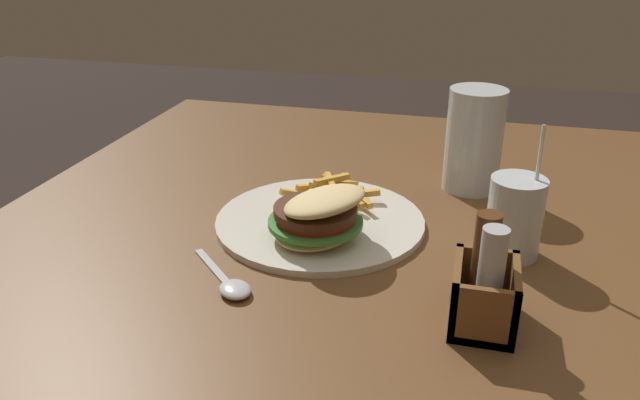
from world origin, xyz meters
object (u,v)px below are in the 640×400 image
(beer_glass, at_px, (474,142))
(condiment_caddy, at_px, (485,289))
(meal_plate_near, at_px, (320,216))
(juice_glass, at_px, (514,219))
(spoon, at_px, (232,286))

(beer_glass, height_order, condiment_caddy, beer_glass)
(beer_glass, distance_m, condiment_caddy, 0.39)
(meal_plate_near, bearing_deg, condiment_caddy, 53.73)
(beer_glass, relative_size, juice_glass, 0.94)
(meal_plate_near, bearing_deg, spoon, -20.13)
(juice_glass, xyz_separation_m, spoon, (0.18, -0.33, -0.05))
(spoon, bearing_deg, condiment_caddy, 46.13)
(condiment_caddy, bearing_deg, meal_plate_near, -126.27)
(juice_glass, bearing_deg, spoon, -61.35)
(meal_plate_near, relative_size, condiment_caddy, 2.43)
(juice_glass, bearing_deg, beer_glass, -164.05)
(beer_glass, bearing_deg, condiment_caddy, 4.05)
(spoon, bearing_deg, beer_glass, 100.54)
(beer_glass, xyz_separation_m, juice_glass, (0.22, 0.06, -0.03))
(meal_plate_near, bearing_deg, juice_glass, 90.61)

